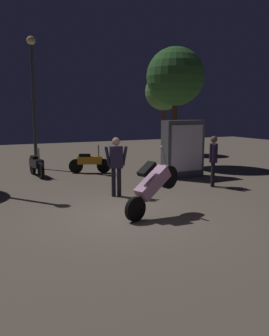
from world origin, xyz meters
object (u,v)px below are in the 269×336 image
Objects in this scene: motorcycle_black_parked_left at (37,165)px; motorcycle_orange_parked_right at (90,162)px; motorcycle_pink_foreground at (153,185)px; streetlamp_near at (33,87)px; person_rider_beside at (116,161)px; kiosk_billboard at (183,149)px; person_bystander_far at (213,157)px.

motorcycle_black_parked_left is 1.05× the size of motorcycle_orange_parked_right.
streetlamp_near reaches higher than motorcycle_pink_foreground.
motorcycle_orange_parked_right is 0.93× the size of person_rider_beside.
motorcycle_black_parked_left is 4.50m from person_rider_beside.
streetlamp_near is at bearing 164.70° from motorcycle_black_parked_left.
person_rider_beside is 3.86m from kiosk_billboard.
person_rider_beside is at bearing -76.04° from motorcycle_orange_parked_right.
motorcycle_black_parked_left is 0.79× the size of kiosk_billboard.
motorcycle_orange_parked_right is (2.05, -0.09, 0.00)m from motorcycle_black_parked_left.
motorcycle_orange_parked_right is at bearing -41.09° from kiosk_billboard.
person_rider_beside is 3.35m from person_bystander_far.
kiosk_billboard is at bearing -42.98° from streetlamp_near.
motorcycle_pink_foreground is 5.28m from kiosk_billboard.
kiosk_billboard reaches higher than motorcycle_black_parked_left.
streetlamp_near is 6.74m from kiosk_billboard.
streetlamp_near is at bearing -45.70° from kiosk_billboard.
motorcycle_pink_foreground is 2.23m from person_rider_beside.
kiosk_billboard is at bearing 58.24° from motorcycle_black_parked_left.
motorcycle_pink_foreground is 0.96× the size of person_rider_beside.
motorcycle_pink_foreground is at bearing 47.28° from kiosk_billboard.
person_rider_beside is 0.81× the size of kiosk_billboard.
streetlamp_near is (-1.22, 6.13, 2.40)m from person_rider_beside.
person_rider_beside is 1.03× the size of person_bystander_far.
motorcycle_black_parked_left is at bearing 84.97° from motorcycle_pink_foreground.
motorcycle_pink_foreground is at bearing 14.56° from person_rider_beside.
motorcycle_black_parked_left is (-1.54, 6.41, -0.31)m from motorcycle_pink_foreground.
person_bystander_far is at bearing -53.55° from streetlamp_near.
streetlamp_near is (0.31, 1.93, 2.98)m from motorcycle_black_parked_left.
kiosk_billboard is at bearing 132.62° from person_rider_beside.
kiosk_billboard is at bearing 122.53° from person_bystander_far.
streetlamp_near is at bearing 79.83° from motorcycle_pink_foreground.
person_rider_beside is at bearing 13.94° from motorcycle_black_parked_left.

